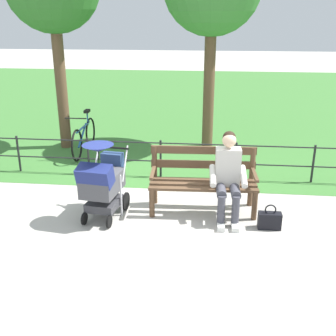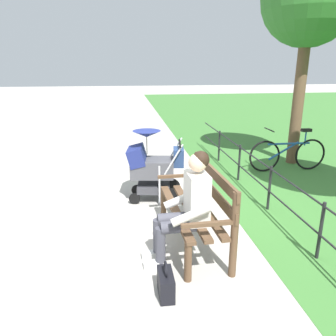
{
  "view_description": "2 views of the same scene",
  "coord_description": "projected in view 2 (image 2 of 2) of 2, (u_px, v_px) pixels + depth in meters",
  "views": [
    {
      "loc": [
        -0.88,
        5.68,
        2.83
      ],
      "look_at": [
        -0.28,
        -0.02,
        0.69
      ],
      "focal_mm": 44.04,
      "sensor_mm": 36.0,
      "label": 1
    },
    {
      "loc": [
        -4.46,
        0.76,
        2.15
      ],
      "look_at": [
        0.06,
        0.15,
        0.72
      ],
      "focal_mm": 35.61,
      "sensor_mm": 36.0,
      "label": 2
    }
  ],
  "objects": [
    {
      "name": "ground_plane",
      "position": [
        179.0,
        215.0,
        4.95
      ],
      "size": [
        60.0,
        60.0,
        0.0
      ],
      "primitive_type": "plane",
      "color": "#ADA89E"
    },
    {
      "name": "park_bench",
      "position": [
        199.0,
        203.0,
        4.05
      ],
      "size": [
        1.62,
        0.67,
        0.96
      ],
      "color": "brown",
      "rests_on": "ground"
    },
    {
      "name": "person_on_bench",
      "position": [
        187.0,
        205.0,
        3.64
      ],
      "size": [
        0.55,
        0.74,
        1.28
      ],
      "color": "#42424C",
      "rests_on": "ground"
    },
    {
      "name": "stroller",
      "position": [
        152.0,
        165.0,
        5.33
      ],
      "size": [
        0.61,
        0.94,
        1.15
      ],
      "color": "black",
      "rests_on": "ground"
    },
    {
      "name": "handbag",
      "position": [
        166.0,
        284.0,
        3.2
      ],
      "size": [
        0.32,
        0.14,
        0.37
      ],
      "color": "black",
      "rests_on": "ground"
    },
    {
      "name": "park_fence",
      "position": [
        278.0,
        190.0,
        4.74
      ],
      "size": [
        8.18,
        0.04,
        0.7
      ],
      "color": "black",
      "rests_on": "ground"
    },
    {
      "name": "bicycle",
      "position": [
        288.0,
        154.0,
        6.89
      ],
      "size": [
        0.44,
        1.66,
        0.89
      ],
      "color": "black",
      "rests_on": "ground"
    }
  ]
}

